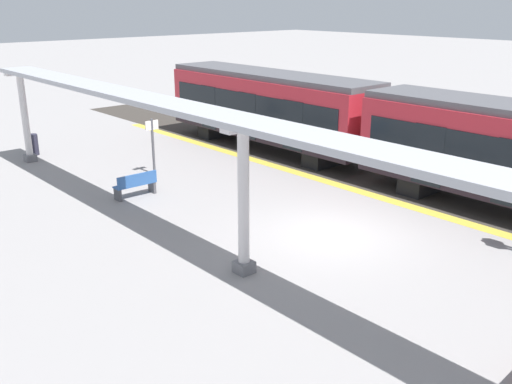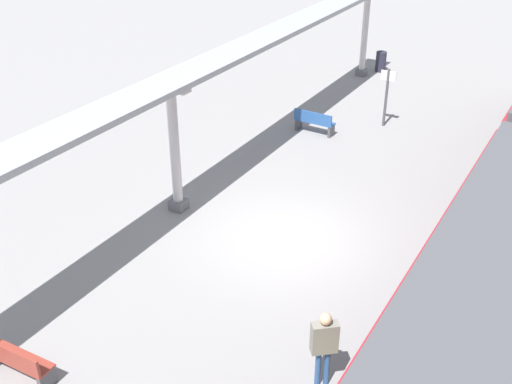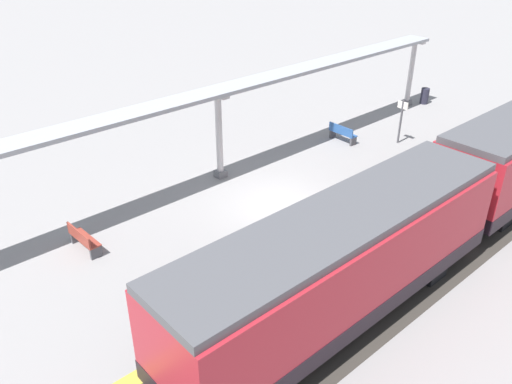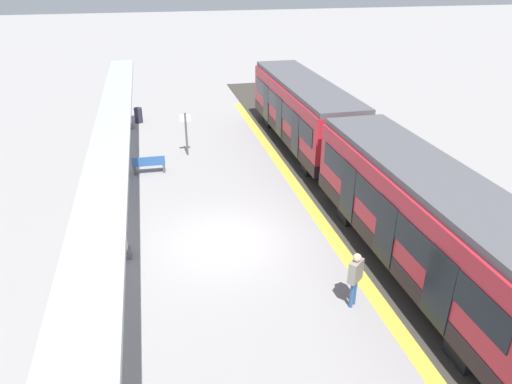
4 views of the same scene
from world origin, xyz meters
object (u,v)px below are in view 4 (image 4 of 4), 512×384
at_px(canopy_pillar_second, 118,207).
at_px(passenger_waiting_near_edge, 355,274).
at_px(train_near_carriage, 303,113).
at_px(canopy_pillar_nearest, 126,97).
at_px(train_far_carriage, 425,223).
at_px(bench_near_end, 149,164).
at_px(trash_bin, 138,115).
at_px(platform_info_sign, 186,130).

height_order(canopy_pillar_second, passenger_waiting_near_edge, canopy_pillar_second).
height_order(train_near_carriage, canopy_pillar_nearest, canopy_pillar_nearest).
distance_m(train_far_carriage, bench_near_end, 12.85).
bearing_deg(canopy_pillar_nearest, passenger_waiting_near_edge, 109.75).
bearing_deg(trash_bin, train_far_carriage, 115.54).
relative_size(train_far_carriage, passenger_waiting_near_edge, 6.39).
bearing_deg(bench_near_end, passenger_waiting_near_edge, 116.60).
bearing_deg(canopy_pillar_second, train_near_carriage, -135.71).
bearing_deg(trash_bin, canopy_pillar_second, 87.97).
relative_size(train_near_carriage, trash_bin, 12.23).
xyz_separation_m(train_near_carriage, passenger_waiting_near_edge, (2.65, 12.87, -0.72)).
distance_m(train_far_carriage, trash_bin, 19.91).
bearing_deg(trash_bin, platform_info_sign, 111.66).
relative_size(canopy_pillar_nearest, passenger_waiting_near_edge, 2.13).
height_order(canopy_pillar_second, platform_info_sign, canopy_pillar_second).
bearing_deg(train_far_carriage, train_near_carriage, -90.00).
distance_m(train_far_carriage, canopy_pillar_second, 9.56).
bearing_deg(canopy_pillar_second, train_far_carriage, 161.92).
relative_size(train_near_carriage, passenger_waiting_near_edge, 6.39).
relative_size(train_far_carriage, canopy_pillar_second, 3.00).
height_order(train_near_carriage, bench_near_end, train_near_carriage).
relative_size(train_far_carriage, bench_near_end, 7.46).
height_order(train_near_carriage, passenger_waiting_near_edge, train_near_carriage).
xyz_separation_m(train_near_carriage, trash_bin, (8.56, -6.09, -1.37)).
height_order(canopy_pillar_second, bench_near_end, canopy_pillar_second).
xyz_separation_m(trash_bin, passenger_waiting_near_edge, (-5.92, 18.95, 0.64)).
height_order(canopy_pillar_nearest, bench_near_end, canopy_pillar_nearest).
xyz_separation_m(trash_bin, platform_info_sign, (-2.42, 6.08, 0.87)).
distance_m(bench_near_end, platform_info_sign, 2.91).
bearing_deg(train_far_carriage, canopy_pillar_nearest, -61.75).
xyz_separation_m(canopy_pillar_nearest, trash_bin, (-0.53, -1.00, -1.44)).
xyz_separation_m(canopy_pillar_nearest, bench_near_end, (-0.99, 7.05, -1.46)).
distance_m(canopy_pillar_second, passenger_waiting_near_edge, 7.63).
height_order(train_near_carriage, trash_bin, train_near_carriage).
bearing_deg(train_near_carriage, passenger_waiting_near_edge, 78.38).
relative_size(train_near_carriage, bench_near_end, 7.46).
distance_m(trash_bin, passenger_waiting_near_edge, 19.86).
xyz_separation_m(train_far_carriage, canopy_pillar_nearest, (9.09, -16.92, 0.08)).
bearing_deg(passenger_waiting_near_edge, canopy_pillar_nearest, -70.25).
height_order(bench_near_end, trash_bin, trash_bin).
bearing_deg(train_far_carriage, bench_near_end, -50.62).
bearing_deg(canopy_pillar_nearest, bench_near_end, 97.97).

